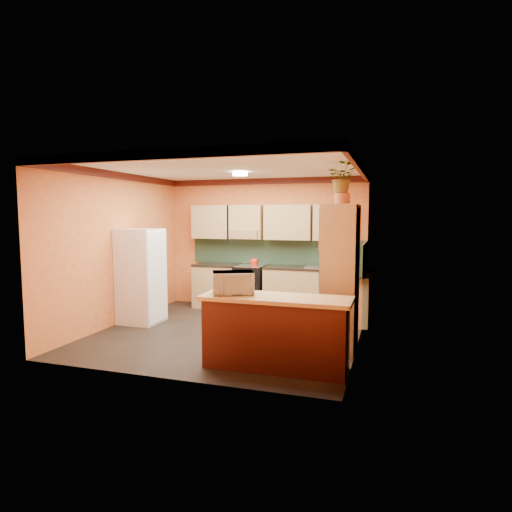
{
  "coord_description": "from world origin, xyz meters",
  "views": [
    {
      "loc": [
        2.55,
        -6.48,
        1.95
      ],
      "look_at": [
        0.34,
        0.45,
        1.25
      ],
      "focal_mm": 30.0,
      "sensor_mm": 36.0,
      "label": 1
    }
  ],
  "objects_px": {
    "breakfast_bar": "(276,334)",
    "pantry": "(340,277)",
    "fridge": "(141,276)",
    "microwave": "(233,283)",
    "stove": "(250,287)",
    "base_cabinets_back": "(280,290)"
  },
  "relations": [
    {
      "from": "breakfast_bar",
      "to": "pantry",
      "type": "bearing_deg",
      "value": 59.17
    },
    {
      "from": "base_cabinets_back",
      "to": "breakfast_bar",
      "type": "relative_size",
      "value": 2.03
    },
    {
      "from": "stove",
      "to": "pantry",
      "type": "xyz_separation_m",
      "value": [
        2.06,
        -2.04,
        0.59
      ]
    },
    {
      "from": "fridge",
      "to": "pantry",
      "type": "distance_m",
      "value": 3.63
    },
    {
      "from": "stove",
      "to": "fridge",
      "type": "distance_m",
      "value": 2.29
    },
    {
      "from": "fridge",
      "to": "pantry",
      "type": "height_order",
      "value": "pantry"
    },
    {
      "from": "fridge",
      "to": "microwave",
      "type": "bearing_deg",
      "value": -32.9
    },
    {
      "from": "fridge",
      "to": "microwave",
      "type": "height_order",
      "value": "fridge"
    },
    {
      "from": "stove",
      "to": "pantry",
      "type": "relative_size",
      "value": 0.43
    },
    {
      "from": "stove",
      "to": "breakfast_bar",
      "type": "relative_size",
      "value": 0.51
    },
    {
      "from": "base_cabinets_back",
      "to": "fridge",
      "type": "bearing_deg",
      "value": -142.76
    },
    {
      "from": "pantry",
      "to": "breakfast_bar",
      "type": "bearing_deg",
      "value": -120.83
    },
    {
      "from": "fridge",
      "to": "pantry",
      "type": "xyz_separation_m",
      "value": [
        3.6,
        -0.4,
        0.2
      ]
    },
    {
      "from": "base_cabinets_back",
      "to": "microwave",
      "type": "xyz_separation_m",
      "value": [
        0.19,
        -3.17,
        0.63
      ]
    },
    {
      "from": "base_cabinets_back",
      "to": "pantry",
      "type": "bearing_deg",
      "value": -54.87
    },
    {
      "from": "stove",
      "to": "microwave",
      "type": "distance_m",
      "value": 3.33
    },
    {
      "from": "microwave",
      "to": "base_cabinets_back",
      "type": "bearing_deg",
      "value": 68.56
    },
    {
      "from": "fridge",
      "to": "pantry",
      "type": "bearing_deg",
      "value": -6.33
    },
    {
      "from": "stove",
      "to": "microwave",
      "type": "bearing_deg",
      "value": -75.56
    },
    {
      "from": "pantry",
      "to": "fridge",
      "type": "bearing_deg",
      "value": 173.67
    },
    {
      "from": "pantry",
      "to": "microwave",
      "type": "distance_m",
      "value": 1.68
    },
    {
      "from": "breakfast_bar",
      "to": "stove",
      "type": "bearing_deg",
      "value": 113.74
    }
  ]
}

